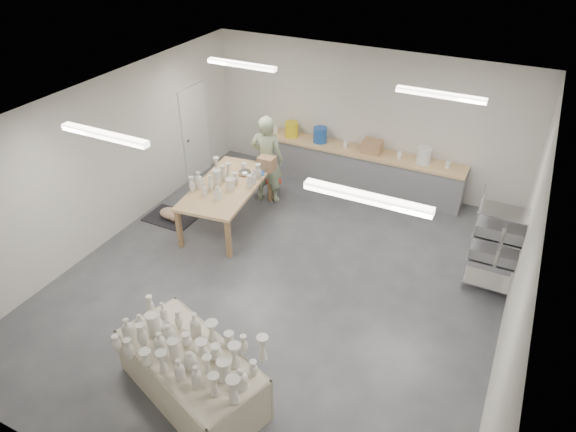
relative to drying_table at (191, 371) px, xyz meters
The scene contains 9 objects.
room 3.10m from the drying_table, 92.51° to the left, with size 8.00×8.02×3.00m.
back_counter 6.23m from the drying_table, 90.16° to the left, with size 4.60×0.60×1.24m.
wire_shelf 5.10m from the drying_table, 51.03° to the left, with size 0.88×0.48×1.80m.
drying_table is the anchor object (origin of this frame).
work_table 4.22m from the drying_table, 114.63° to the left, with size 1.40×2.38×1.20m.
rug 4.43m from the drying_table, 131.24° to the left, with size 1.00×0.70×0.02m, color black.
cat 4.40m from the drying_table, 131.15° to the left, with size 0.49×0.37×0.20m.
potter 5.10m from the drying_table, 107.19° to the left, with size 0.69×0.45×1.90m, color #95A680.
red_stool 5.34m from the drying_table, 106.33° to the left, with size 0.35×0.35×0.32m.
Camera 1 is at (3.11, -5.99, 5.68)m, focal length 32.00 mm.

